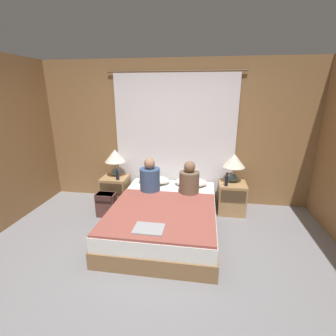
{
  "coord_description": "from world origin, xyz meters",
  "views": [
    {
      "loc": [
        0.53,
        -2.25,
        1.98
      ],
      "look_at": [
        0.0,
        1.21,
        0.87
      ],
      "focal_mm": 26.0,
      "sensor_mm": 36.0,
      "label": 1
    }
  ],
  "objects_px": {
    "person_right_in_bed": "(189,181)",
    "lamp_left": "(115,157)",
    "lamp_right": "(234,162)",
    "person_left_in_bed": "(150,178)",
    "nightstand_left": "(116,190)",
    "pillow_right": "(191,182)",
    "beer_bottle_on_left_stand": "(117,175)",
    "bed": "(165,217)",
    "pillow_left": "(154,180)",
    "nightstand_right": "(232,198)",
    "backpack_on_floor": "(106,203)",
    "laptop_on_bed": "(149,229)",
    "beer_bottle_on_right_stand": "(226,181)"
  },
  "relations": [
    {
      "from": "person_right_in_bed",
      "to": "lamp_left",
      "type": "bearing_deg",
      "value": 164.21
    },
    {
      "from": "lamp_right",
      "to": "person_left_in_bed",
      "type": "height_order",
      "value": "lamp_right"
    },
    {
      "from": "nightstand_left",
      "to": "pillow_right",
      "type": "height_order",
      "value": "pillow_right"
    },
    {
      "from": "nightstand_left",
      "to": "person_right_in_bed",
      "type": "distance_m",
      "value": 1.42
    },
    {
      "from": "nightstand_left",
      "to": "beer_bottle_on_left_stand",
      "type": "distance_m",
      "value": 0.37
    },
    {
      "from": "bed",
      "to": "pillow_left",
      "type": "distance_m",
      "value": 0.89
    },
    {
      "from": "nightstand_left",
      "to": "nightstand_right",
      "type": "xyz_separation_m",
      "value": [
        2.04,
        0.0,
        0.0
      ]
    },
    {
      "from": "pillow_left",
      "to": "backpack_on_floor",
      "type": "bearing_deg",
      "value": -142.9
    },
    {
      "from": "lamp_right",
      "to": "person_left_in_bed",
      "type": "bearing_deg",
      "value": -164.14
    },
    {
      "from": "pillow_left",
      "to": "beer_bottle_on_left_stand",
      "type": "bearing_deg",
      "value": -161.9
    },
    {
      "from": "backpack_on_floor",
      "to": "pillow_right",
      "type": "bearing_deg",
      "value": 21.28
    },
    {
      "from": "bed",
      "to": "nightstand_left",
      "type": "height_order",
      "value": "nightstand_left"
    },
    {
      "from": "lamp_left",
      "to": "beer_bottle_on_left_stand",
      "type": "xyz_separation_m",
      "value": [
        0.1,
        -0.2,
        -0.26
      ]
    },
    {
      "from": "pillow_left",
      "to": "person_left_in_bed",
      "type": "xyz_separation_m",
      "value": [
        0.01,
        -0.37,
        0.17
      ]
    },
    {
      "from": "pillow_right",
      "to": "laptop_on_bed",
      "type": "bearing_deg",
      "value": -104.15
    },
    {
      "from": "bed",
      "to": "person_left_in_bed",
      "type": "distance_m",
      "value": 0.68
    },
    {
      "from": "pillow_left",
      "to": "person_left_in_bed",
      "type": "distance_m",
      "value": 0.41
    },
    {
      "from": "pillow_left",
      "to": "beer_bottle_on_right_stand",
      "type": "distance_m",
      "value": 1.25
    },
    {
      "from": "person_left_in_bed",
      "to": "person_right_in_bed",
      "type": "bearing_deg",
      "value": 0.0
    },
    {
      "from": "bed",
      "to": "pillow_right",
      "type": "bearing_deg",
      "value": 67.46
    },
    {
      "from": "pillow_left",
      "to": "backpack_on_floor",
      "type": "relative_size",
      "value": 1.42
    },
    {
      "from": "lamp_right",
      "to": "lamp_left",
      "type": "bearing_deg",
      "value": 180.0
    },
    {
      "from": "lamp_left",
      "to": "beer_bottle_on_left_stand",
      "type": "distance_m",
      "value": 0.35
    },
    {
      "from": "pillow_right",
      "to": "nightstand_right",
      "type": "bearing_deg",
      "value": -5.58
    },
    {
      "from": "beer_bottle_on_left_stand",
      "to": "pillow_left",
      "type": "bearing_deg",
      "value": 18.1
    },
    {
      "from": "pillow_right",
      "to": "person_right_in_bed",
      "type": "distance_m",
      "value": 0.4
    },
    {
      "from": "bed",
      "to": "lamp_left",
      "type": "xyz_separation_m",
      "value": [
        -1.02,
        0.8,
        0.65
      ]
    },
    {
      "from": "nightstand_left",
      "to": "lamp_right",
      "type": "relative_size",
      "value": 1.08
    },
    {
      "from": "nightstand_right",
      "to": "person_right_in_bed",
      "type": "relative_size",
      "value": 0.96
    },
    {
      "from": "person_right_in_bed",
      "to": "beer_bottle_on_right_stand",
      "type": "bearing_deg",
      "value": 16.67
    },
    {
      "from": "lamp_right",
      "to": "backpack_on_floor",
      "type": "height_order",
      "value": "lamp_right"
    },
    {
      "from": "pillow_right",
      "to": "backpack_on_floor",
      "type": "height_order",
      "value": "pillow_right"
    },
    {
      "from": "bed",
      "to": "nightstand_right",
      "type": "relative_size",
      "value": 3.86
    },
    {
      "from": "pillow_right",
      "to": "laptop_on_bed",
      "type": "distance_m",
      "value": 1.59
    },
    {
      "from": "lamp_left",
      "to": "backpack_on_floor",
      "type": "bearing_deg",
      "value": -89.62
    },
    {
      "from": "nightstand_right",
      "to": "laptop_on_bed",
      "type": "height_order",
      "value": "nightstand_right"
    },
    {
      "from": "pillow_left",
      "to": "pillow_right",
      "type": "bearing_deg",
      "value": 0.0
    },
    {
      "from": "beer_bottle_on_left_stand",
      "to": "beer_bottle_on_right_stand",
      "type": "height_order",
      "value": "beer_bottle_on_right_stand"
    },
    {
      "from": "pillow_left",
      "to": "person_left_in_bed",
      "type": "bearing_deg",
      "value": -87.76
    },
    {
      "from": "bed",
      "to": "person_right_in_bed",
      "type": "height_order",
      "value": "person_right_in_bed"
    },
    {
      "from": "lamp_left",
      "to": "pillow_left",
      "type": "relative_size",
      "value": 0.86
    },
    {
      "from": "bed",
      "to": "beer_bottle_on_left_stand",
      "type": "bearing_deg",
      "value": 147.29
    },
    {
      "from": "lamp_right",
      "to": "bed",
      "type": "bearing_deg",
      "value": -142.11
    },
    {
      "from": "lamp_right",
      "to": "laptop_on_bed",
      "type": "height_order",
      "value": "lamp_right"
    },
    {
      "from": "bed",
      "to": "lamp_left",
      "type": "relative_size",
      "value": 4.17
    },
    {
      "from": "nightstand_left",
      "to": "pillow_left",
      "type": "xyz_separation_m",
      "value": [
        0.7,
        0.07,
        0.22
      ]
    },
    {
      "from": "person_left_in_bed",
      "to": "bed",
      "type": "bearing_deg",
      "value": -53.19
    },
    {
      "from": "bed",
      "to": "laptop_on_bed",
      "type": "distance_m",
      "value": 0.8
    },
    {
      "from": "nightstand_left",
      "to": "lamp_right",
      "type": "bearing_deg",
      "value": 2.17
    },
    {
      "from": "person_right_in_bed",
      "to": "bed",
      "type": "bearing_deg",
      "value": -127.39
    }
  ]
}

